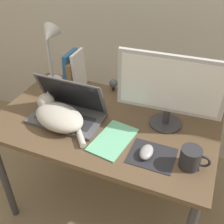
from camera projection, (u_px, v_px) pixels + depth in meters
name	position (u px, v px, depth m)	size (l,w,h in m)	color
desk	(106.00, 133.00, 1.59)	(1.20, 0.71, 0.75)	brown
laptop	(68.00, 111.00, 1.54)	(0.40, 0.24, 0.23)	#4C4C51
cat	(58.00, 115.00, 1.50)	(0.38, 0.27, 0.13)	#B2ADA3
external_monitor	(170.00, 89.00, 1.39)	(0.54, 0.18, 0.40)	#333338
mousepad	(152.00, 156.00, 1.33)	(0.22, 0.18, 0.00)	#232328
computer_mouse	(146.00, 152.00, 1.32)	(0.06, 0.10, 0.04)	#99999E
book_row	(75.00, 72.00, 1.77)	(0.09, 0.17, 0.25)	#285B93
desk_lamp	(50.00, 45.00, 1.70)	(0.17, 0.17, 0.42)	silver
notepad	(113.00, 140.00, 1.42)	(0.20, 0.29, 0.01)	#6BBC93
webcam	(113.00, 84.00, 1.77)	(0.06, 0.06, 0.08)	#232328
mug	(191.00, 158.00, 1.25)	(0.14, 0.09, 0.10)	#28282D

